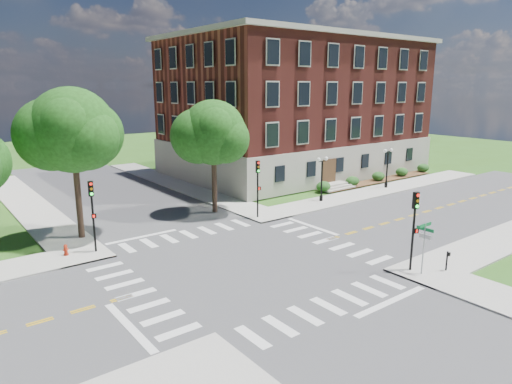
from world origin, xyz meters
TOP-DOWN VIEW (x-y plane):
  - ground at (0.00, 0.00)m, footprint 160.00×160.00m
  - road_ew at (0.00, 0.00)m, footprint 90.00×12.00m
  - road_ns at (0.00, 0.00)m, footprint 12.00×90.00m
  - sidewalk_ne at (15.38, 15.38)m, footprint 34.00×34.00m
  - crosswalk_east at (7.20, 0.00)m, footprint 2.20×10.20m
  - stop_bar_east at (8.80, 3.00)m, footprint 0.40×5.50m
  - main_building at (24.00, 21.99)m, footprint 30.60×22.40m
  - shrub_row at (27.00, 10.80)m, footprint 18.00×2.00m
  - tree_c at (-6.64, 11.15)m, footprint 5.96×5.96m
  - tree_d at (4.81, 11.09)m, footprint 5.51×5.51m
  - traffic_signal_se at (7.18, -7.07)m, footprint 0.38×0.45m
  - traffic_signal_ne at (6.76, 7.44)m, footprint 0.38×0.45m
  - traffic_signal_nw at (-6.82, 7.53)m, footprint 0.38×0.46m
  - twin_lamp_west at (15.00, 8.17)m, footprint 1.36×0.36m
  - twin_lamp_east at (24.84, 8.07)m, footprint 1.36×0.36m
  - street_sign_pole at (7.17, -7.83)m, footprint 1.10×1.10m
  - push_button_post at (8.80, -8.44)m, footprint 0.14×0.21m
  - fire_hydrant at (-8.61, 8.01)m, footprint 0.35×0.35m

SIDE VIEW (x-z plane):
  - ground at x=0.00m, z-range 0.00..0.00m
  - crosswalk_east at x=7.20m, z-range -0.01..0.01m
  - stop_bar_east at x=8.80m, z-range 0.00..0.00m
  - shrub_row at x=27.00m, z-range -0.65..0.65m
  - road_ew at x=0.00m, z-range 0.00..0.01m
  - road_ns at x=0.00m, z-range 0.00..0.01m
  - sidewalk_ne at x=15.38m, z-range 0.00..0.12m
  - fire_hydrant at x=-8.61m, z-range 0.09..0.84m
  - push_button_post at x=8.80m, z-range 0.20..1.40m
  - street_sign_pole at x=7.17m, z-range 0.76..3.86m
  - twin_lamp_west at x=15.00m, z-range 0.41..4.64m
  - twin_lamp_east at x=24.84m, z-range 0.41..4.64m
  - traffic_signal_se at x=7.18m, z-range 0.79..5.59m
  - traffic_signal_ne at x=6.76m, z-range 0.79..5.59m
  - traffic_signal_nw at x=-6.82m, z-range 0.79..5.59m
  - tree_d at x=4.81m, z-range 2.19..11.88m
  - tree_c at x=-6.64m, z-range 2.50..13.27m
  - main_building at x=24.00m, z-range 0.09..16.59m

